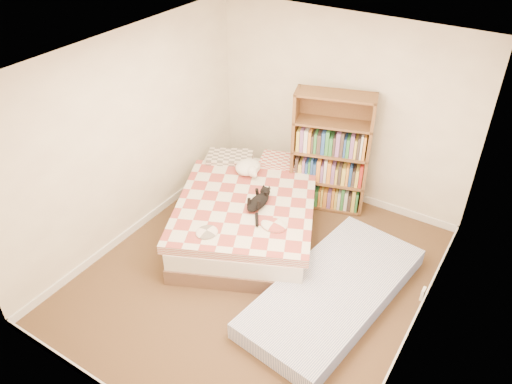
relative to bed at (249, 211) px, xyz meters
The scene contains 6 objects.
room 1.26m from the bed, 50.67° to the right, with size 3.51×4.01×2.51m.
bed is the anchor object (origin of this frame).
bookshelf 1.23m from the bed, 59.10° to the left, with size 1.08×0.61×1.63m.
floor_mattress 1.54m from the bed, 20.36° to the right, with size 1.02×2.26×0.20m, color #6A78B1.
black_cat 0.42m from the bed, 28.52° to the right, with size 0.26×0.67×0.15m.
white_dog 0.59m from the bed, 124.07° to the left, with size 0.38×0.41×0.17m.
Camera 1 is at (2.21, -3.52, 4.03)m, focal length 35.00 mm.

